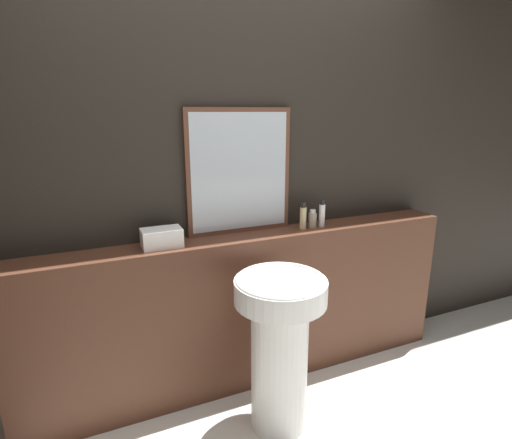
{
  "coord_description": "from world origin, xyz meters",
  "views": [
    {
      "loc": [
        -0.84,
        -0.9,
        1.62
      ],
      "look_at": [
        -0.02,
        0.98,
        1.06
      ],
      "focal_mm": 28.0,
      "sensor_mm": 36.0,
      "label": 1
    }
  ],
  "objects_px": {
    "mirror": "(239,172)",
    "conditioner_bottle": "(312,219)",
    "towel_stack": "(162,238)",
    "lotion_bottle": "(322,214)",
    "pedestal_sink": "(280,341)",
    "shampoo_bottle": "(303,217)"
  },
  "relations": [
    {
      "from": "mirror",
      "to": "conditioner_bottle",
      "type": "bearing_deg",
      "value": -11.91
    },
    {
      "from": "towel_stack",
      "to": "lotion_bottle",
      "type": "distance_m",
      "value": 0.97
    },
    {
      "from": "lotion_bottle",
      "to": "pedestal_sink",
      "type": "bearing_deg",
      "value": -139.88
    },
    {
      "from": "mirror",
      "to": "conditioner_bottle",
      "type": "relative_size",
      "value": 6.4
    },
    {
      "from": "mirror",
      "to": "lotion_bottle",
      "type": "bearing_deg",
      "value": -10.38
    },
    {
      "from": "pedestal_sink",
      "to": "lotion_bottle",
      "type": "relative_size",
      "value": 5.09
    },
    {
      "from": "mirror",
      "to": "shampoo_bottle",
      "type": "distance_m",
      "value": 0.47
    },
    {
      "from": "mirror",
      "to": "shampoo_bottle",
      "type": "bearing_deg",
      "value": -13.98
    },
    {
      "from": "pedestal_sink",
      "to": "mirror",
      "type": "xyz_separation_m",
      "value": [
        -0.01,
        0.5,
        0.79
      ]
    },
    {
      "from": "pedestal_sink",
      "to": "towel_stack",
      "type": "xyz_separation_m",
      "value": [
        -0.48,
        0.41,
        0.49
      ]
    },
    {
      "from": "pedestal_sink",
      "to": "shampoo_bottle",
      "type": "bearing_deg",
      "value": 49.15
    },
    {
      "from": "mirror",
      "to": "lotion_bottle",
      "type": "height_order",
      "value": "mirror"
    },
    {
      "from": "pedestal_sink",
      "to": "mirror",
      "type": "distance_m",
      "value": 0.94
    },
    {
      "from": "mirror",
      "to": "lotion_bottle",
      "type": "xyz_separation_m",
      "value": [
        0.5,
        -0.09,
        -0.28
      ]
    },
    {
      "from": "conditioner_bottle",
      "to": "mirror",
      "type": "bearing_deg",
      "value": 168.09
    },
    {
      "from": "mirror",
      "to": "shampoo_bottle",
      "type": "relative_size",
      "value": 4.42
    },
    {
      "from": "towel_stack",
      "to": "conditioner_bottle",
      "type": "xyz_separation_m",
      "value": [
        0.91,
        0.0,
        0.0
      ]
    },
    {
      "from": "towel_stack",
      "to": "shampoo_bottle",
      "type": "xyz_separation_m",
      "value": [
        0.84,
        0.0,
        0.02
      ]
    },
    {
      "from": "mirror",
      "to": "towel_stack",
      "type": "relative_size",
      "value": 3.44
    },
    {
      "from": "pedestal_sink",
      "to": "lotion_bottle",
      "type": "xyz_separation_m",
      "value": [
        0.49,
        0.41,
        0.52
      ]
    },
    {
      "from": "lotion_bottle",
      "to": "mirror",
      "type": "bearing_deg",
      "value": 169.62
    },
    {
      "from": "lotion_bottle",
      "to": "towel_stack",
      "type": "bearing_deg",
      "value": 180.0
    }
  ]
}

